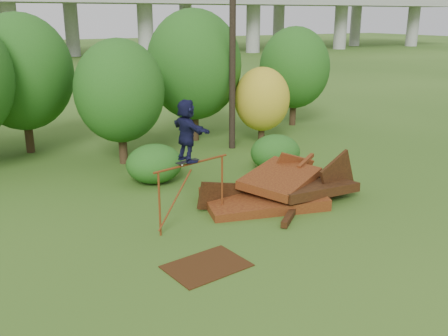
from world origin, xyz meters
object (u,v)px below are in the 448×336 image
scrap_pile (280,190)px  utility_pole (233,44)px  skater (187,131)px  flat_plate (207,266)px

scrap_pile → utility_pole: 8.12m
skater → flat_plate: bearing=156.7°
flat_plate → utility_pole: utility_pole is taller
skater → scrap_pile: bearing=-92.1°
scrap_pile → skater: size_ratio=3.27×
scrap_pile → utility_pole: bearing=73.5°
scrap_pile → utility_pole: (1.97, 6.64, 4.22)m
scrap_pile → utility_pole: utility_pole is taller
skater → flat_plate: 3.76m
skater → utility_pole: (5.38, 7.02, 1.81)m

